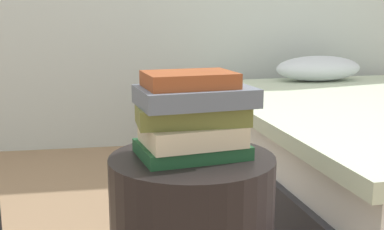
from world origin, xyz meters
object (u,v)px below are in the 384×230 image
object	(u,v)px
book_olive	(191,115)
book_rust	(189,80)
book_cream	(193,134)
book_forest	(193,149)
book_slate	(195,96)

from	to	relation	value
book_olive	book_rust	xyz separation A→B (m)	(-0.01, -0.00, 0.09)
book_cream	book_rust	xyz separation A→B (m)	(-0.01, -0.00, 0.15)
book_forest	book_cream	world-z (taller)	book_cream
book_forest	book_olive	size ratio (longest dim) A/B	0.97
book_olive	book_rust	world-z (taller)	book_rust
book_cream	book_rust	world-z (taller)	book_rust
book_slate	book_rust	distance (m)	0.05
book_forest	book_slate	world-z (taller)	book_slate
book_cream	book_forest	bearing A→B (deg)	70.15
book_forest	book_cream	distance (m)	0.05
book_slate	book_cream	bearing A→B (deg)	-157.81
book_slate	book_rust	size ratio (longest dim) A/B	1.29
book_forest	book_slate	bearing A→B (deg)	-69.24
book_forest	book_rust	world-z (taller)	book_rust
book_cream	book_olive	size ratio (longest dim) A/B	0.87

